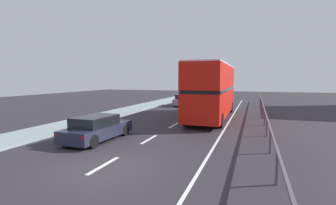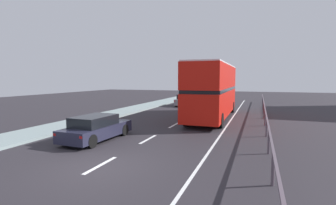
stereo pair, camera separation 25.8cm
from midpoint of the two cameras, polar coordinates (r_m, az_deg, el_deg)
name	(u,v)px [view 1 (the left image)]	position (r m, az deg, el deg)	size (l,w,h in m)	color
ground_plane	(102,168)	(10.09, -15.15, -13.76)	(73.89, 120.00, 0.10)	#29262B
lane_paint_markings	(204,127)	(17.45, 7.58, -5.36)	(3.63, 46.00, 0.01)	silver
bridge_side_railing	(266,117)	(17.07, 20.42, -2.95)	(0.10, 42.00, 1.07)	#554752
double_decker_bus_red	(213,90)	(21.21, 9.48, 2.85)	(2.68, 11.36, 4.37)	red
hatchback_car_near	(97,128)	(14.03, -15.91, -5.51)	(1.89, 4.33, 1.31)	#212235
sedan_car_ahead	(184,100)	(30.93, 3.38, 0.55)	(1.93, 4.37, 1.38)	gray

